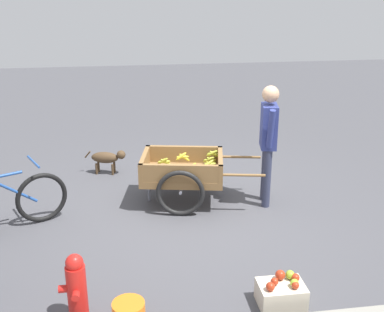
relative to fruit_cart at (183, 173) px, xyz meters
name	(u,v)px	position (x,y,z in m)	size (l,w,h in m)	color
ground_plane	(199,212)	(-0.16, 0.36, -0.43)	(24.00, 24.00, 0.00)	#47474C
fruit_cart	(183,173)	(0.00, 0.00, 0.00)	(1.76, 1.08, 0.69)	olive
vendor_person	(268,135)	(-1.12, 0.21, 0.56)	(0.26, 0.58, 1.66)	#333851
bicycle	(1,206)	(2.31, 0.54, -0.08)	(1.52, 0.79, 0.85)	black
dog	(107,158)	(1.07, -1.20, -0.16)	(0.66, 0.29, 0.40)	#4C3823
fire_hydrant	(76,287)	(1.27, 2.33, -0.10)	(0.25, 0.25, 0.67)	red
apple_crate	(281,293)	(-0.64, 2.40, -0.31)	(0.44, 0.32, 0.32)	beige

